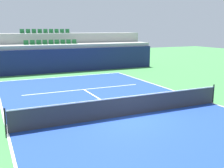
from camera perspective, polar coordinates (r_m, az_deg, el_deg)
The scene contains 13 objects.
ground_plane at distance 13.33m, azimuth 3.19°, elevation -6.67°, with size 80.00×80.00×0.00m, color #387A3D.
court_surface at distance 13.33m, azimuth 3.19°, elevation -6.65°, with size 11.00×24.00×0.01m, color navy.
baseline_far at distance 24.23m, azimuth -10.24°, elevation 1.48°, with size 11.00×0.10×0.00m, color white.
sideline_left at distance 11.91m, azimuth -20.97°, elevation -9.64°, with size 0.10×24.00×0.00m, color white.
sideline_right at distance 16.52m, azimuth 20.15°, elevation -3.74°, with size 0.10×24.00×0.00m, color white.
service_line_far at distance 19.01m, azimuth -5.93°, elevation -1.14°, with size 8.26×0.10×0.00m, color white.
centre_service_line at distance 16.10m, azimuth -2.18°, elevation -3.41°, with size 0.10×6.40×0.00m, color white.
back_wall at distance 26.53m, azimuth -11.75°, elevation 4.73°, with size 20.98×0.30×2.26m, color navy.
stands_tier_lower at distance 27.81m, azimuth -12.41°, elevation 5.39°, with size 20.98×2.40×2.63m, color #9E9E99.
stands_tier_upper at distance 30.11m, azimuth -13.47°, elevation 6.78°, with size 20.98×2.40×3.67m, color #9E9E99.
seating_row_lower at distance 27.80m, azimuth -12.58°, elevation 8.36°, with size 5.20×0.44×0.44m.
seating_row_upper at distance 30.11m, azimuth -13.68°, elevation 10.52°, with size 5.20×0.44×0.44m.
tennis_net at distance 13.19m, azimuth 3.22°, elevation -4.57°, with size 11.08×0.08×1.07m.
Camera 1 is at (-6.01, -11.16, 4.16)m, focal length 43.77 mm.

